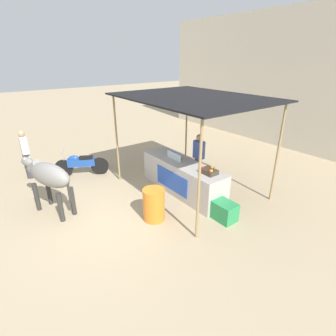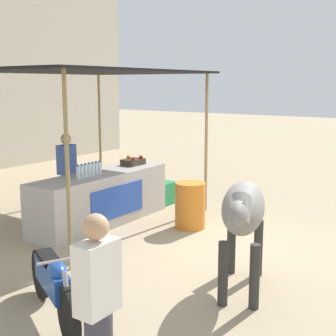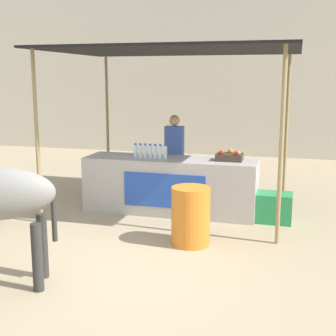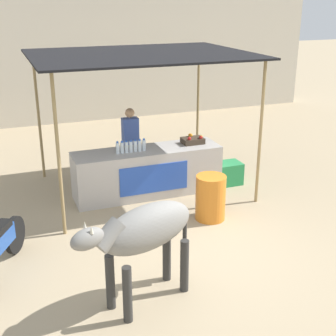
{
  "view_description": "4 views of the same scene",
  "coord_description": "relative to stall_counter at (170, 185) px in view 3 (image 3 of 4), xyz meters",
  "views": [
    {
      "loc": [
        5.42,
        -2.39,
        3.83
      ],
      "look_at": [
        0.37,
        1.38,
        1.12
      ],
      "focal_mm": 28.0,
      "sensor_mm": 36.0,
      "label": 1
    },
    {
      "loc": [
        -6.26,
        -3.59,
        2.58
      ],
      "look_at": [
        0.24,
        0.87,
        1.15
      ],
      "focal_mm": 50.0,
      "sensor_mm": 36.0,
      "label": 2
    },
    {
      "loc": [
        2.08,
        -5.5,
        2.34
      ],
      "look_at": [
        0.13,
        1.57,
        0.91
      ],
      "focal_mm": 50.0,
      "sensor_mm": 36.0,
      "label": 3
    },
    {
      "loc": [
        -2.78,
        -6.28,
        3.87
      ],
      "look_at": [
        0.17,
        1.48,
        0.79
      ],
      "focal_mm": 50.0,
      "sensor_mm": 36.0,
      "label": 4
    }
  ],
  "objects": [
    {
      "name": "water_barrel",
      "position": [
        0.7,
        -1.5,
        -0.06
      ],
      "size": [
        0.55,
        0.55,
        0.83
      ],
      "primitive_type": "cylinder",
      "color": "orange",
      "rests_on": "ground"
    },
    {
      "name": "stall_counter",
      "position": [
        0.0,
        0.0,
        0.0
      ],
      "size": [
        3.0,
        0.82,
        0.96
      ],
      "color": "#B2ADA8",
      "rests_on": "ground"
    },
    {
      "name": "fruit_crate",
      "position": [
        1.02,
        0.05,
        0.55
      ],
      "size": [
        0.44,
        0.32,
        0.18
      ],
      "color": "#3F3326",
      "rests_on": "stall_counter"
    },
    {
      "name": "vendor_behind_counter",
      "position": [
        -0.13,
        0.75,
        0.37
      ],
      "size": [
        0.34,
        0.22,
        1.65
      ],
      "color": "#383842",
      "rests_on": "ground"
    },
    {
      "name": "stall_awning",
      "position": [
        0.0,
        0.3,
        2.22
      ],
      "size": [
        4.2,
        3.2,
        2.82
      ],
      "color": "black",
      "rests_on": "ground"
    },
    {
      "name": "ground_plane",
      "position": [
        0.0,
        -2.2,
        -0.48
      ],
      "size": [
        60.0,
        60.0,
        0.0
      ],
      "primitive_type": "plane",
      "color": "tan"
    },
    {
      "name": "cooler_box",
      "position": [
        1.78,
        -0.1,
        -0.24
      ],
      "size": [
        0.6,
        0.44,
        0.48
      ],
      "primitive_type": "cube",
      "color": "#268C4C",
      "rests_on": "ground"
    },
    {
      "name": "water_bottle_row",
      "position": [
        -0.35,
        -0.05,
        0.59
      ],
      "size": [
        0.61,
        0.07,
        0.25
      ],
      "color": "silver",
      "rests_on": "stall_counter"
    },
    {
      "name": "building_wall_far",
      "position": [
        0.0,
        6.58,
        2.35
      ],
      "size": [
        16.0,
        0.5,
        5.66
      ],
      "primitive_type": "cube",
      "color": "beige",
      "rests_on": "ground"
    }
  ]
}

